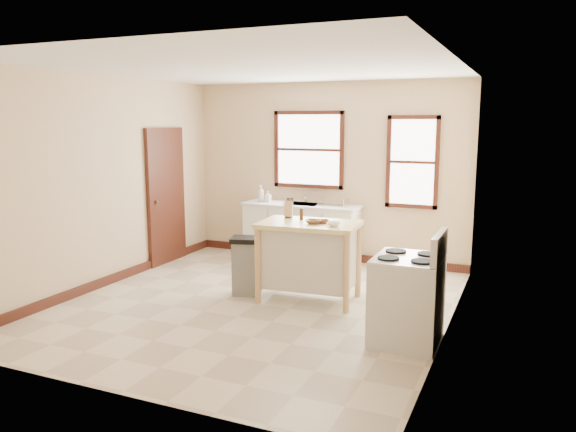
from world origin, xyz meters
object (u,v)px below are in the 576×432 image
object	(u,v)px
pepper_grinder	(301,214)
bowl_a	(313,222)
dish_rack	(334,202)
trash_bin	(247,266)
soap_bottle_b	(268,197)
bowl_b	(323,221)
kitchen_island	(309,261)
gas_stove	(407,287)
knife_block	(289,210)
soap_bottle_a	(261,194)
bowl_c	(334,224)

from	to	relation	value
pepper_grinder	bowl_a	world-z (taller)	pepper_grinder
dish_rack	trash_bin	world-z (taller)	dish_rack
soap_bottle_b	bowl_b	distance (m)	2.33
kitchen_island	dish_rack	bearing A→B (deg)	94.79
kitchen_island	gas_stove	bearing A→B (deg)	-36.77
knife_block	gas_stove	xyz separation A→B (m)	(1.76, -1.09, -0.51)
knife_block	bowl_b	world-z (taller)	knife_block
trash_bin	gas_stove	size ratio (longest dim) A/B	0.65
soap_bottle_b	bowl_b	bearing A→B (deg)	-43.69
kitchen_island	bowl_a	world-z (taller)	bowl_a
dish_rack	bowl_a	bearing A→B (deg)	-76.90
trash_bin	bowl_a	bearing A→B (deg)	-14.78
dish_rack	pepper_grinder	distance (m)	1.67
bowl_b	kitchen_island	bearing A→B (deg)	-174.80
knife_block	trash_bin	distance (m)	0.89
soap_bottle_a	gas_stove	xyz separation A→B (m)	(2.91, -2.61, -0.48)
soap_bottle_b	trash_bin	distance (m)	2.04
pepper_grinder	trash_bin	distance (m)	0.98
bowl_a	bowl_c	size ratio (longest dim) A/B	1.26
bowl_a	bowl_b	bearing A→B (deg)	40.58
soap_bottle_b	pepper_grinder	bearing A→B (deg)	-48.42
dish_rack	gas_stove	size ratio (longest dim) A/B	0.38
soap_bottle_a	gas_stove	distance (m)	3.93
pepper_grinder	bowl_c	bearing A→B (deg)	-25.65
gas_stove	pepper_grinder	bearing A→B (deg)	147.16
bowl_b	trash_bin	size ratio (longest dim) A/B	0.21
soap_bottle_a	soap_bottle_b	distance (m)	0.13
soap_bottle_b	dish_rack	bearing A→B (deg)	6.43
soap_bottle_a	gas_stove	world-z (taller)	soap_bottle_a
soap_bottle_b	pepper_grinder	size ratio (longest dim) A/B	1.16
bowl_a	pepper_grinder	bearing A→B (deg)	140.96
soap_bottle_b	bowl_c	size ratio (longest dim) A/B	1.15
kitchen_island	soap_bottle_b	bearing A→B (deg)	124.03
pepper_grinder	gas_stove	xyz separation A→B (m)	(1.55, -1.00, -0.48)
soap_bottle_b	pepper_grinder	world-z (taller)	pepper_grinder
bowl_a	kitchen_island	bearing A→B (deg)	139.01
bowl_b	gas_stove	bearing A→B (deg)	-36.08
knife_block	trash_bin	bearing A→B (deg)	-161.20
kitchen_island	bowl_c	world-z (taller)	bowl_c
soap_bottle_b	gas_stove	world-z (taller)	gas_stove
soap_bottle_a	bowl_c	size ratio (longest dim) A/B	1.73
dish_rack	gas_stove	world-z (taller)	gas_stove
soap_bottle_b	trash_bin	world-z (taller)	soap_bottle_b
bowl_a	gas_stove	bearing A→B (deg)	-31.66
trash_bin	soap_bottle_a	bearing A→B (deg)	93.33
soap_bottle_b	bowl_a	xyz separation A→B (m)	(1.47, -1.81, -0.00)
dish_rack	knife_block	world-z (taller)	knife_block
bowl_b	bowl_c	size ratio (longest dim) A/B	1.06
dish_rack	knife_block	size ratio (longest dim) A/B	2.16
kitchen_island	bowl_a	size ratio (longest dim) A/B	6.27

